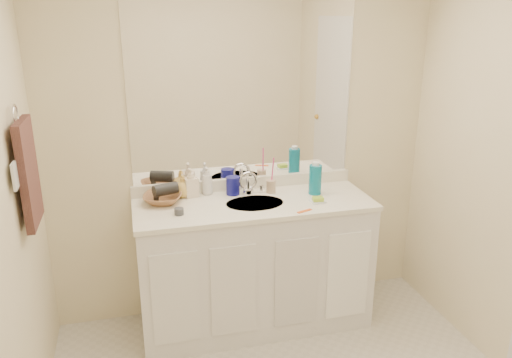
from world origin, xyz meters
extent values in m
cube|color=#F1E4BD|center=(0.00, 1.30, 1.20)|extent=(2.60, 0.02, 2.40)
cube|color=white|center=(0.00, 1.02, 0.42)|extent=(1.50, 0.55, 0.85)
cube|color=white|center=(0.00, 1.02, 0.86)|extent=(1.52, 0.57, 0.03)
cube|color=white|center=(0.00, 1.29, 0.92)|extent=(1.52, 0.03, 0.08)
cylinder|color=beige|center=(0.00, 1.00, 0.87)|extent=(0.37, 0.37, 0.02)
cylinder|color=silver|center=(0.00, 1.18, 0.94)|extent=(0.02, 0.02, 0.11)
cube|color=white|center=(0.00, 1.29, 1.56)|extent=(1.48, 0.01, 1.20)
cylinder|color=navy|center=(-0.10, 1.20, 0.94)|extent=(0.12, 0.12, 0.12)
cylinder|color=tan|center=(0.15, 1.17, 0.92)|extent=(0.08, 0.08, 0.09)
cylinder|color=#F34090|center=(0.16, 1.17, 1.03)|extent=(0.02, 0.04, 0.19)
cylinder|color=#0C7493|center=(0.43, 1.07, 0.98)|extent=(0.10, 0.10, 0.20)
cube|color=white|center=(0.39, 0.91, 0.89)|extent=(0.09, 0.08, 0.01)
cube|color=#9DC730|center=(0.39, 0.91, 0.90)|extent=(0.07, 0.06, 0.02)
cube|color=orange|center=(0.26, 0.79, 0.88)|extent=(0.11, 0.06, 0.00)
cylinder|color=#3C3E44|center=(-0.49, 0.93, 0.90)|extent=(0.07, 0.07, 0.04)
imported|color=silver|center=(-0.26, 1.24, 0.97)|extent=(0.08, 0.08, 0.19)
imported|color=#F4E3C7|center=(-0.38, 1.23, 0.98)|extent=(0.10, 0.10, 0.19)
imported|color=#EDC35C|center=(-0.43, 1.23, 0.95)|extent=(0.12, 0.12, 0.14)
imported|color=brown|center=(-0.56, 1.15, 0.91)|extent=(0.29, 0.29, 0.06)
cylinder|color=black|center=(-0.54, 1.15, 0.97)|extent=(0.17, 0.12, 0.08)
torus|color=silver|center=(-1.27, 0.77, 1.55)|extent=(0.01, 0.11, 0.11)
cube|color=black|center=(-1.25, 0.77, 1.25)|extent=(0.04, 0.32, 0.55)
cube|color=silver|center=(-1.27, 0.57, 1.30)|extent=(0.01, 0.08, 0.13)
camera|label=1|loc=(-0.73, -1.86, 2.02)|focal=35.00mm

